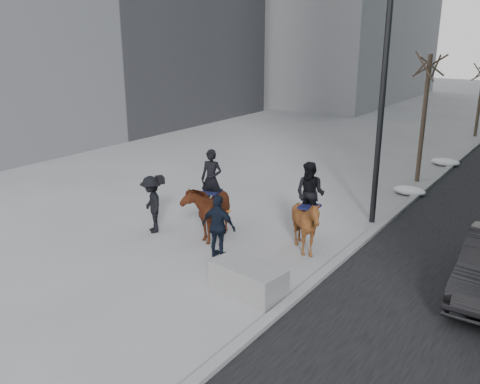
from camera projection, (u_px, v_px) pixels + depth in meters
The scene contains 11 objects.
ground at pixel (215, 255), 13.95m from camera, with size 120.00×120.00×0.00m, color gray.
curb at pixel (429, 185), 20.11m from camera, with size 0.25×90.00×0.12m, color gray.
planter at pixel (248, 279), 11.82m from camera, with size 1.76×0.88×0.70m, color gray.
tree_near at pixel (424, 113), 19.94m from camera, with size 1.20×1.20×5.60m, color #382721, non-canonical shape.
tree_far at pixel (480, 98), 28.96m from camera, with size 1.20×1.20×4.37m, color #372A20, non-canonical shape.
mounted_left at pixel (209, 204), 15.03m from camera, with size 1.37×2.17×2.60m.
mounted_right at pixel (307, 218), 13.80m from camera, with size 1.42×1.58×2.55m.
feeder at pixel (219, 227), 13.57m from camera, with size 1.06×0.90×1.75m.
camera_crew at pixel (152, 204), 15.30m from camera, with size 1.30×1.18×1.75m.
lamppost at pixel (383, 63), 14.73m from camera, with size 0.25×1.97×9.09m.
snow_piles at pixel (430, 174), 21.23m from camera, with size 1.26×6.06×0.32m.
Camera 1 is at (7.87, -10.08, 5.88)m, focal length 38.00 mm.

